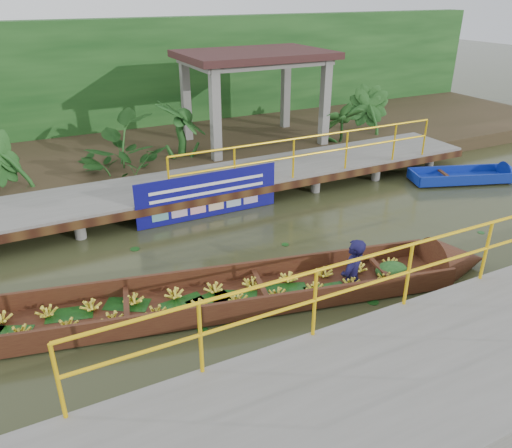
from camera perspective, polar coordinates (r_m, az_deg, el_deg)
name	(u,v)px	position (r m, az deg, el deg)	size (l,w,h in m)	color
ground	(262,262)	(9.86, 0.65, -4.41)	(80.00, 80.00, 0.00)	#303219
land_strip	(153,151)	(16.28, -11.70, 8.20)	(30.00, 8.00, 0.45)	#2E2717
far_dock	(199,184)	(12.51, -6.52, 4.54)	(16.00, 2.06, 1.66)	slate
near_dock	(470,365)	(7.56, 23.31, -14.57)	(18.00, 2.40, 1.73)	slate
pavilion	(254,64)	(15.66, -0.19, 17.78)	(4.40, 3.00, 3.00)	slate
foliage_backdrop	(128,81)	(18.25, -14.47, 15.52)	(30.00, 0.80, 4.00)	#133B13
vendor_boat	(212,295)	(8.52, -5.09, -8.11)	(11.20, 3.40, 2.12)	#36150E
moored_blue_boat	(486,176)	(15.40, 24.79, 5.01)	(3.28, 1.82, 0.76)	navy
blue_banner	(209,195)	(11.62, -5.44, 3.33)	(3.45, 0.04, 1.08)	navy
tropical_plants	(179,136)	(14.03, -8.74, 9.92)	(14.23, 1.23, 1.54)	#133B13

